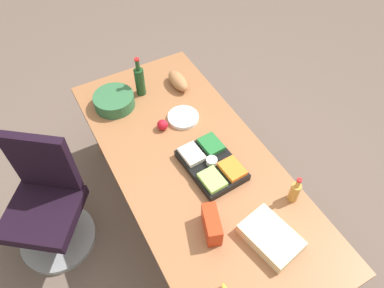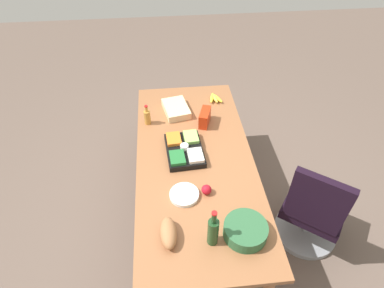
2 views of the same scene
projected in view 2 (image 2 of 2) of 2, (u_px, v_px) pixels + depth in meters
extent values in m
plane|color=brown|center=(195.00, 211.00, 3.20)|extent=(10.00, 10.00, 0.00)
cube|color=#955D39|center=(195.00, 160.00, 2.71)|extent=(2.17, 0.97, 0.04)
cylinder|color=#955D39|center=(151.00, 123.00, 3.66)|extent=(0.07, 0.07, 0.70)
cylinder|color=#955D39|center=(220.00, 119.00, 3.72)|extent=(0.07, 0.07, 0.70)
cylinder|color=gray|center=(305.00, 231.00, 3.01)|extent=(0.56, 0.56, 0.05)
cylinder|color=gray|center=(310.00, 218.00, 2.87)|extent=(0.06, 0.06, 0.36)
cube|color=black|center=(315.00, 206.00, 2.75)|extent=(0.67, 0.67, 0.09)
cube|color=black|center=(317.00, 203.00, 2.41)|extent=(0.31, 0.38, 0.51)
cube|color=beige|center=(176.00, 109.00, 3.15)|extent=(0.36, 0.28, 0.07)
cylinder|color=white|center=(184.00, 195.00, 2.40)|extent=(0.27, 0.27, 0.03)
sphere|color=red|center=(206.00, 190.00, 2.41)|extent=(0.09, 0.09, 0.08)
cylinder|color=#1B3F1D|center=(213.00, 232.00, 2.06)|extent=(0.07, 0.07, 0.22)
cylinder|color=#1B3F1D|center=(214.00, 218.00, 1.95)|extent=(0.03, 0.03, 0.09)
cylinder|color=red|center=(214.00, 213.00, 1.92)|extent=(0.04, 0.04, 0.01)
cube|color=black|center=(184.00, 150.00, 2.73)|extent=(0.44, 0.33, 0.05)
cube|color=orange|center=(174.00, 139.00, 2.78)|extent=(0.17, 0.13, 0.03)
cube|color=#236C32|center=(177.00, 158.00, 2.61)|extent=(0.17, 0.13, 0.03)
cube|color=#95CF60|center=(191.00, 137.00, 2.80)|extent=(0.17, 0.13, 0.03)
cube|color=silver|center=(196.00, 155.00, 2.63)|extent=(0.17, 0.13, 0.03)
cylinder|color=white|center=(184.00, 147.00, 2.70)|extent=(0.07, 0.07, 0.04)
ellipsoid|color=#A66B42|center=(168.00, 233.00, 2.12)|extent=(0.24, 0.12, 0.10)
ellipsoid|color=yellow|center=(212.00, 98.00, 3.30)|extent=(0.17, 0.08, 0.04)
ellipsoid|color=gold|center=(215.00, 98.00, 3.30)|extent=(0.17, 0.07, 0.04)
ellipsoid|color=gold|center=(217.00, 98.00, 3.30)|extent=(0.17, 0.11, 0.04)
cylinder|color=#2E603A|center=(245.00, 230.00, 2.14)|extent=(0.35, 0.35, 0.10)
cube|color=red|center=(205.00, 117.00, 2.99)|extent=(0.22, 0.14, 0.14)
cylinder|color=#BE8335|center=(147.00, 117.00, 2.99)|extent=(0.07, 0.07, 0.14)
cylinder|color=#BE8335|center=(146.00, 109.00, 2.93)|extent=(0.03, 0.03, 0.05)
cylinder|color=red|center=(146.00, 106.00, 2.91)|extent=(0.04, 0.04, 0.01)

